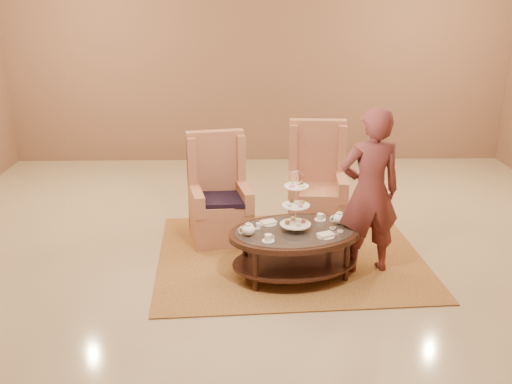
{
  "coord_description": "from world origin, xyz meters",
  "views": [
    {
      "loc": [
        -0.25,
        -5.2,
        2.63
      ],
      "look_at": [
        -0.13,
        0.2,
        0.75
      ],
      "focal_mm": 40.0,
      "sensor_mm": 36.0,
      "label": 1
    }
  ],
  "objects_px": {
    "armchair_left": "(219,203)",
    "armchair_right": "(316,191)",
    "tea_table": "(295,239)",
    "person": "(370,192)"
  },
  "relations": [
    {
      "from": "armchair_left",
      "to": "armchair_right",
      "type": "distance_m",
      "value": 1.19
    },
    {
      "from": "tea_table",
      "to": "armchair_left",
      "type": "bearing_deg",
      "value": 116.15
    },
    {
      "from": "armchair_right",
      "to": "armchair_left",
      "type": "bearing_deg",
      "value": -159.12
    },
    {
      "from": "armchair_right",
      "to": "person",
      "type": "xyz_separation_m",
      "value": [
        0.35,
        -1.23,
        0.42
      ]
    },
    {
      "from": "tea_table",
      "to": "armchair_left",
      "type": "relative_size",
      "value": 1.22
    },
    {
      "from": "tea_table",
      "to": "armchair_right",
      "type": "xyz_separation_m",
      "value": [
        0.37,
        1.33,
        0.02
      ]
    },
    {
      "from": "person",
      "to": "tea_table",
      "type": "bearing_deg",
      "value": 0.03
    },
    {
      "from": "armchair_right",
      "to": "tea_table",
      "type": "bearing_deg",
      "value": -101.5
    },
    {
      "from": "tea_table",
      "to": "armchair_left",
      "type": "distance_m",
      "value": 1.25
    },
    {
      "from": "armchair_left",
      "to": "person",
      "type": "bearing_deg",
      "value": -42.4
    }
  ]
}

